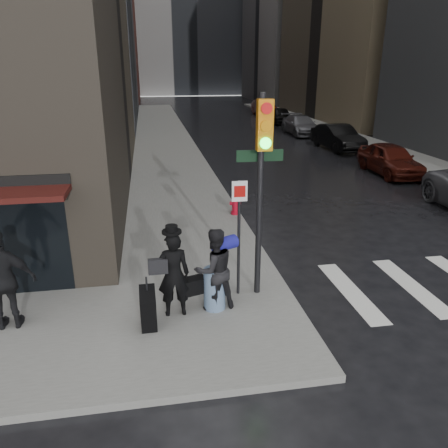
{
  "coord_description": "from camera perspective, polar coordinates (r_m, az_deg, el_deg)",
  "views": [
    {
      "loc": [
        -1.09,
        -7.65,
        5.14
      ],
      "look_at": [
        0.69,
        2.68,
        1.3
      ],
      "focal_mm": 35.0,
      "sensor_mm": 36.0,
      "label": 1
    }
  ],
  "objects": [
    {
      "name": "parked_car_1",
      "position": [
        23.2,
        20.89,
        7.93
      ],
      "size": [
        1.96,
        4.54,
        1.53
      ],
      "primitive_type": "imported",
      "rotation": [
        0.0,
        0.0,
        -0.03
      ],
      "color": "#42130D",
      "rests_on": "ground"
    },
    {
      "name": "ground",
      "position": [
        9.28,
        -1.44,
        -13.52
      ],
      "size": [
        140.0,
        140.0,
        0.0
      ],
      "primitive_type": "plane",
      "color": "black",
      "rests_on": "ground"
    },
    {
      "name": "fire_hydrant",
      "position": [
        15.4,
        1.48,
        2.43
      ],
      "size": [
        0.41,
        0.31,
        0.7
      ],
      "rotation": [
        0.0,
        0.0,
        -0.38
      ],
      "color": "#A70A1D",
      "rests_on": "ground"
    },
    {
      "name": "parked_car_5",
      "position": [
        48.26,
        5.27,
        14.88
      ],
      "size": [
        1.77,
        4.9,
        1.6
      ],
      "primitive_type": "imported",
      "rotation": [
        0.0,
        0.0,
        0.01
      ],
      "color": "#3E110C",
      "rests_on": "ground"
    },
    {
      "name": "parked_car_4",
      "position": [
        41.79,
        7.44,
        13.88
      ],
      "size": [
        2.12,
        4.37,
        1.44
      ],
      "primitive_type": "imported",
      "rotation": [
        0.0,
        0.0,
        -0.1
      ],
      "color": "black",
      "rests_on": "ground"
    },
    {
      "name": "bldg_right_far",
      "position": [
        71.4,
        13.93,
        25.5
      ],
      "size": [
        22.0,
        20.0,
        25.0
      ],
      "primitive_type": "cube",
      "color": "slate",
      "rests_on": "ground"
    },
    {
      "name": "parked_car_2",
      "position": [
        29.17,
        14.65,
        10.89
      ],
      "size": [
        1.95,
        4.87,
        1.57
      ],
      "primitive_type": "imported",
      "rotation": [
        0.0,
        0.0,
        0.06
      ],
      "color": "black",
      "rests_on": "ground"
    },
    {
      "name": "man_overcoat",
      "position": [
        9.04,
        -7.28,
        -7.28
      ],
      "size": [
        1.05,
        1.03,
        2.04
      ],
      "rotation": [
        0.0,
        0.0,
        3.16
      ],
      "color": "black",
      "rests_on": "ground"
    },
    {
      "name": "bldg_left_far",
      "position": [
        71.09,
        -21.52,
        25.21
      ],
      "size": [
        22.0,
        20.0,
        26.0
      ],
      "primitive_type": "cube",
      "color": "#56291D",
      "rests_on": "ground"
    },
    {
      "name": "sidewalk_left",
      "position": [
        35.03,
        -8.08,
        11.61
      ],
      "size": [
        4.0,
        50.0,
        0.15
      ],
      "primitive_type": "cube",
      "color": "slate",
      "rests_on": "ground"
    },
    {
      "name": "parked_car_3",
      "position": [
        35.31,
        9.98,
        12.63
      ],
      "size": [
        2.06,
        4.96,
        1.44
      ],
      "primitive_type": "imported",
      "rotation": [
        0.0,
        0.0,
        0.01
      ],
      "color": "#515156",
      "rests_on": "ground"
    },
    {
      "name": "traffic_light",
      "position": [
        9.19,
        4.69,
        6.82
      ],
      "size": [
        1.12,
        0.49,
        4.47
      ],
      "rotation": [
        0.0,
        0.0,
        -0.02
      ],
      "color": "black",
      "rests_on": "ground"
    },
    {
      "name": "man_greycoat",
      "position": [
        9.58,
        -26.84,
        -6.62
      ],
      "size": [
        1.22,
        0.52,
        2.06
      ],
      "rotation": [
        0.0,
        0.0,
        3.16
      ],
      "color": "black",
      "rests_on": "ground"
    },
    {
      "name": "sidewalk_right",
      "position": [
        37.93,
        13.2,
        11.93
      ],
      "size": [
        3.0,
        50.0,
        0.15
      ],
      "primitive_type": "cube",
      "color": "slate",
      "rests_on": "ground"
    },
    {
      "name": "man_jeans",
      "position": [
        9.27,
        -1.35,
        -5.93
      ],
      "size": [
        1.34,
        0.93,
        1.84
      ],
      "rotation": [
        0.0,
        0.0,
        3.44
      ],
      "color": "black",
      "rests_on": "ground"
    }
  ]
}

